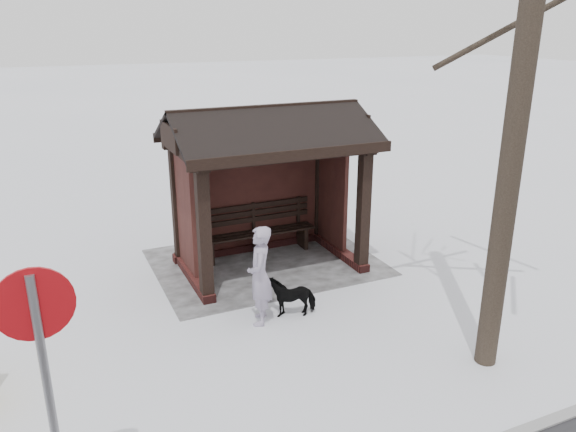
# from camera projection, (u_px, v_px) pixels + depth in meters

# --- Properties ---
(ground) EXTENTS (120.00, 120.00, 0.00)m
(ground) POSITION_uv_depth(u_px,v_px,m) (269.00, 266.00, 10.82)
(ground) COLOR white
(ground) RESTS_ON ground
(trampled_patch) EXTENTS (4.20, 3.20, 0.02)m
(trampled_patch) POSITION_uv_depth(u_px,v_px,m) (266.00, 262.00, 10.99)
(trampled_patch) COLOR #9A9A9F
(trampled_patch) RESTS_ON ground
(bus_shelter) EXTENTS (3.60, 2.40, 3.09)m
(bus_shelter) POSITION_uv_depth(u_px,v_px,m) (265.00, 155.00, 10.26)
(bus_shelter) COLOR #3C1615
(bus_shelter) RESTS_ON ground
(pedestrian) EXTENTS (0.57, 0.68, 1.58)m
(pedestrian) POSITION_uv_depth(u_px,v_px,m) (260.00, 276.00, 8.56)
(pedestrian) COLOR #9E92AC
(pedestrian) RESTS_ON ground
(dog) EXTENTS (0.81, 0.51, 0.63)m
(dog) POSITION_uv_depth(u_px,v_px,m) (292.00, 295.00, 8.97)
(dog) COLOR black
(dog) RESTS_ON ground
(road_sign) EXTENTS (0.66, 0.10, 2.58)m
(road_sign) POSITION_uv_depth(u_px,v_px,m) (41.00, 348.00, 4.73)
(road_sign) COLOR slate
(road_sign) RESTS_ON ground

